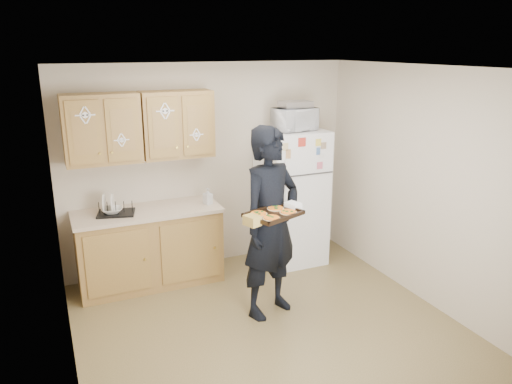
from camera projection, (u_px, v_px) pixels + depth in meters
floor at (271, 330)px, 4.90m from camera, size 3.60×3.60×0.00m
ceiling at (273, 68)px, 4.19m from camera, size 3.60×3.60×0.00m
wall_back at (209, 167)px, 6.12m from camera, size 3.60×0.04×2.50m
wall_front at (401, 297)px, 2.96m from camera, size 3.60×0.04×2.50m
wall_left at (61, 238)px, 3.85m from camera, size 0.04×3.60×2.50m
wall_right at (427, 187)px, 5.23m from camera, size 0.04×3.60×2.50m
refrigerator at (291, 197)px, 6.28m from camera, size 0.75×0.70×1.70m
base_cabinet at (150, 249)px, 5.75m from camera, size 1.60×0.60×0.86m
countertop at (147, 212)px, 5.62m from camera, size 1.64×0.64×0.04m
upper_cab_left at (102, 129)px, 5.32m from camera, size 0.80×0.33×0.75m
upper_cab_right at (177, 124)px, 5.63m from camera, size 0.80×0.33×0.75m
cereal_box at (315, 236)px, 6.88m from camera, size 0.20×0.07×0.32m
person at (271, 223)px, 4.97m from camera, size 0.83×0.69×1.95m
baking_tray at (273, 215)px, 4.63m from camera, size 0.58×0.51×0.04m
pizza_front_left at (271, 218)px, 4.49m from camera, size 0.16×0.16×0.02m
pizza_front_right at (288, 212)px, 4.65m from camera, size 0.16×0.16×0.02m
pizza_back_left at (259, 214)px, 4.60m from camera, size 0.16×0.16×0.02m
pizza_back_right at (276, 208)px, 4.76m from camera, size 0.16×0.16×0.02m
microwave at (295, 119)px, 5.95m from camera, size 0.54×0.41×0.27m
foil_pan at (296, 104)px, 5.94m from camera, size 0.36×0.25×0.08m
dish_rack at (116, 207)px, 5.46m from camera, size 0.45×0.38×0.16m
bowl at (112, 210)px, 5.46m from camera, size 0.26×0.26×0.06m
soap_bottle at (208, 196)px, 5.80m from camera, size 0.11×0.11×0.19m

